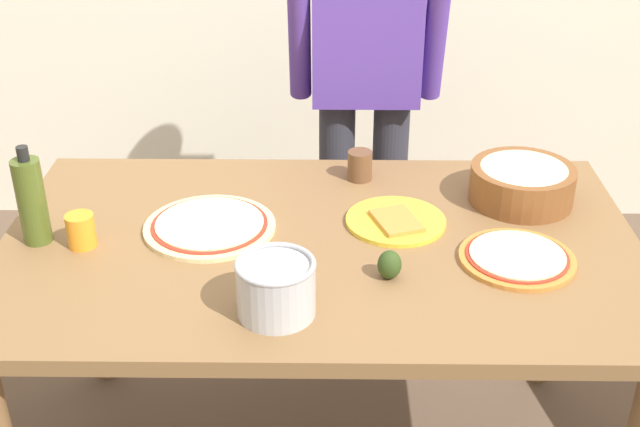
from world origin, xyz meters
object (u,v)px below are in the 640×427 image
object	(u,v)px
pizza_raw_on_board	(210,226)
cup_small_brown	(360,165)
popcorn_bowl	(522,180)
avocado	(390,265)
pizza_cooked_on_tray	(517,258)
steel_pot	(276,287)
plate_with_slice	(396,221)
person_cook	(366,73)
dining_table	(320,271)
olive_oil_bottle	(32,200)
cup_orange	(81,231)

from	to	relation	value
pizza_raw_on_board	cup_small_brown	size ratio (longest dim) A/B	3.97
popcorn_bowl	avocado	bearing A→B (deg)	-134.49
pizza_cooked_on_tray	popcorn_bowl	size ratio (longest dim) A/B	0.99
popcorn_bowl	steel_pot	xyz separation A→B (m)	(-0.63, -0.53, 0.00)
pizza_raw_on_board	plate_with_slice	size ratio (longest dim) A/B	1.30
person_cook	cup_small_brown	bearing A→B (deg)	-94.02
pizza_cooked_on_tray	avocado	xyz separation A→B (m)	(-0.31, -0.08, 0.03)
plate_with_slice	cup_small_brown	xyz separation A→B (m)	(-0.09, 0.26, 0.03)
pizza_raw_on_board	popcorn_bowl	bearing A→B (deg)	11.38
avocado	plate_with_slice	bearing A→B (deg)	82.56
pizza_cooked_on_tray	cup_small_brown	size ratio (longest dim) A/B	3.27
popcorn_bowl	dining_table	bearing A→B (deg)	-157.80
person_cook	plate_with_slice	bearing A→B (deg)	-85.08
pizza_cooked_on_tray	olive_oil_bottle	xyz separation A→B (m)	(-1.18, 0.08, 0.10)
pizza_raw_on_board	plate_with_slice	xyz separation A→B (m)	(0.48, 0.03, -0.00)
dining_table	pizza_raw_on_board	size ratio (longest dim) A/B	4.74
popcorn_bowl	cup_small_brown	xyz separation A→B (m)	(-0.43, 0.13, -0.02)
dining_table	pizza_cooked_on_tray	distance (m)	0.49
pizza_raw_on_board	cup_orange	xyz separation A→B (m)	(-0.30, -0.09, 0.03)
pizza_cooked_on_tray	cup_orange	world-z (taller)	cup_orange
cup_orange	steel_pot	bearing A→B (deg)	-29.31
steel_pot	avocado	bearing A→B (deg)	29.43
plate_with_slice	avocado	world-z (taller)	avocado
dining_table	person_cook	bearing A→B (deg)	79.62
pizza_cooked_on_tray	steel_pot	distance (m)	0.61
plate_with_slice	popcorn_bowl	bearing A→B (deg)	20.88
plate_with_slice	cup_orange	world-z (taller)	cup_orange
cup_small_brown	dining_table	bearing A→B (deg)	-107.40
pizza_cooked_on_tray	plate_with_slice	xyz separation A→B (m)	(-0.28, 0.18, -0.00)
plate_with_slice	steel_pot	bearing A→B (deg)	-125.69
plate_with_slice	avocado	size ratio (longest dim) A/B	3.71
pizza_cooked_on_tray	plate_with_slice	world-z (taller)	plate_with_slice
pizza_raw_on_board	avocado	bearing A→B (deg)	-26.49
dining_table	steel_pot	distance (m)	0.36
person_cook	avocado	size ratio (longest dim) A/B	23.14
cup_orange	pizza_raw_on_board	bearing A→B (deg)	15.88
plate_with_slice	cup_small_brown	distance (m)	0.28
pizza_cooked_on_tray	avocado	size ratio (longest dim) A/B	3.98
pizza_cooked_on_tray	popcorn_bowl	xyz separation A→B (m)	(0.07, 0.31, 0.05)
pizza_cooked_on_tray	popcorn_bowl	distance (m)	0.32
popcorn_bowl	cup_orange	bearing A→B (deg)	-167.40
dining_table	cup_small_brown	size ratio (longest dim) A/B	18.82
plate_with_slice	cup_orange	bearing A→B (deg)	-171.28
popcorn_bowl	pizza_cooked_on_tray	bearing A→B (deg)	-102.67
plate_with_slice	cup_small_brown	bearing A→B (deg)	108.16
person_cook	popcorn_bowl	xyz separation A→B (m)	(0.41, -0.53, -0.12)
person_cook	popcorn_bowl	distance (m)	0.68
dining_table	cup_orange	bearing A→B (deg)	-177.01
avocado	cup_small_brown	bearing A→B (deg)	95.80
avocado	pizza_cooked_on_tray	bearing A→B (deg)	13.79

